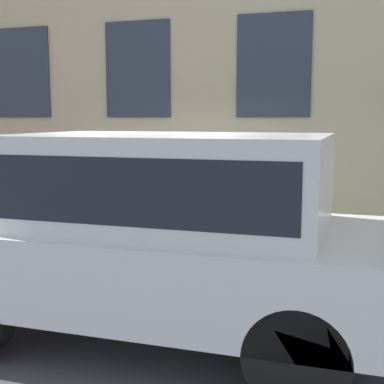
% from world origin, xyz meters
% --- Properties ---
extents(ground_plane, '(80.00, 80.00, 0.00)m').
position_xyz_m(ground_plane, '(0.00, 0.00, 0.00)').
color(ground_plane, '#47474C').
extents(sidewalk, '(2.31, 60.00, 0.15)m').
position_xyz_m(sidewalk, '(1.15, 0.00, 0.08)').
color(sidewalk, '#B2ADA3').
rests_on(sidewalk, ground_plane).
extents(fire_hydrant, '(0.28, 0.41, 0.66)m').
position_xyz_m(fire_hydrant, '(0.59, -0.12, 0.49)').
color(fire_hydrant, gold).
rests_on(fire_hydrant, sidewalk).
extents(person, '(0.39, 0.26, 1.62)m').
position_xyz_m(person, '(0.93, -0.50, 1.13)').
color(person, '#232328').
rests_on(person, sidewalk).
extents(parked_truck_white_near, '(2.09, 4.64, 1.99)m').
position_xyz_m(parked_truck_white_near, '(-1.28, -0.68, 1.13)').
color(parked_truck_white_near, black).
rests_on(parked_truck_white_near, ground_plane).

